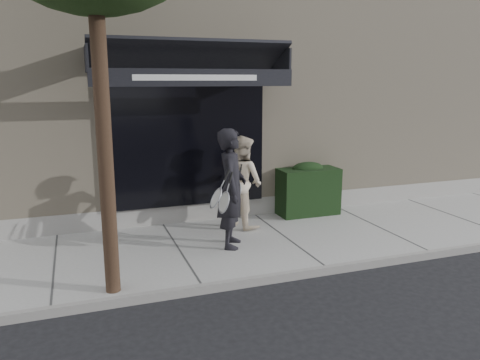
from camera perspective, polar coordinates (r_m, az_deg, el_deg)
name	(u,v)px	position (r m, az deg, el deg)	size (l,w,h in m)	color
ground	(285,242)	(8.84, 5.45, -7.59)	(80.00, 80.00, 0.00)	black
sidewalk	(285,239)	(8.82, 5.46, -7.22)	(20.00, 3.00, 0.12)	gray
curb	(327,270)	(7.54, 10.50, -10.74)	(20.00, 0.10, 0.14)	gray
building_facade	(210,89)	(12.98, -3.74, 11.04)	(14.30, 8.04, 5.64)	#C0AF93
hedge	(307,189)	(10.20, 8.18, -1.12)	(1.30, 0.70, 1.14)	black
pedestrian_front	(232,189)	(8.00, -1.03, -1.05)	(0.86, 0.96, 2.06)	black
pedestrian_back	(242,182)	(9.15, 0.31, -0.19)	(0.95, 1.06, 1.81)	beige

